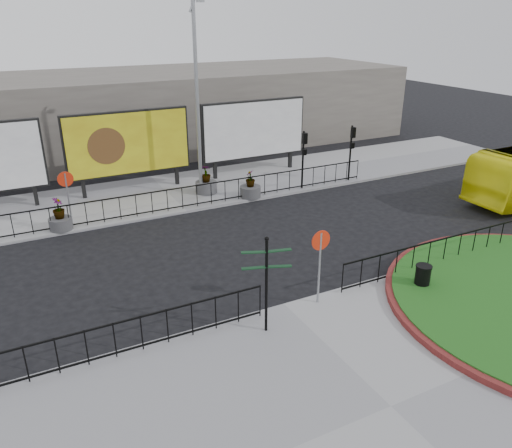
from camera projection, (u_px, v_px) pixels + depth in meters
ground at (284, 307)px, 15.75m from camera, size 90.00×90.00×0.00m
pavement_near at (391, 408)px, 11.62m from camera, size 30.00×10.00×0.12m
pavement_far at (167, 193)px, 25.58m from camera, size 44.00×6.00×0.12m
railing_near_left at (87, 348)px, 12.73m from camera, size 10.00×0.10×1.10m
railing_near_right at (445, 251)px, 17.96m from camera, size 9.00×0.10×1.10m
railing_far at (204, 194)px, 23.54m from camera, size 18.00×0.10×1.10m
speed_sign_far at (67, 187)px, 20.63m from camera, size 0.64×0.07×2.47m
speed_sign_near at (320, 251)px, 15.10m from camera, size 0.64×0.07×2.47m
billboard_mid at (128, 143)px, 24.76m from camera, size 6.20×0.31×4.10m
billboard_right at (254, 130)px, 27.69m from camera, size 6.20×0.31×4.10m
lamp_post at (197, 99)px, 23.53m from camera, size 0.74×0.18×9.23m
signal_pole_a at (304, 151)px, 25.32m from camera, size 0.22×0.26×3.00m
signal_pole_b at (352, 145)px, 26.57m from camera, size 0.22×0.26×3.00m
building_backdrop at (118, 113)px, 32.84m from camera, size 40.00×10.00×5.00m
fingerpost_sign at (266, 275)px, 13.70m from camera, size 1.37×0.64×2.96m
litter_bin at (423, 277)px, 16.35m from camera, size 0.53×0.53×0.88m
planter_a at (60, 219)px, 20.95m from camera, size 0.96×0.96×1.40m
planter_b at (206, 184)px, 25.30m from camera, size 1.09×1.09×1.44m
planter_c at (250, 188)px, 24.71m from camera, size 1.04×1.04×1.38m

